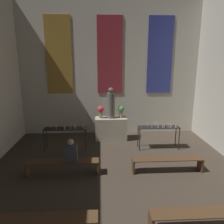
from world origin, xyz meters
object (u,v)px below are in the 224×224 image
Objects in this scene: flower_vase_left at (101,111)px; pew_back_left at (63,164)px; statue at (111,104)px; pew_second_left at (42,223)px; candle_rack_right at (159,129)px; altar at (111,129)px; pew_second_right at (203,217)px; pew_back_right at (167,162)px; person_seated at (71,151)px; flower_vase_right at (121,110)px; candle_rack_left at (65,131)px.

pew_back_left is (-1.14, -2.85, -0.94)m from flower_vase_left.
statue is 5.59m from pew_second_left.
candle_rack_right is 0.73× the size of pew_second_left.
flower_vase_left is (-0.43, 0.00, 0.79)m from altar.
pew_back_right is (0.00, 2.38, 0.00)m from pew_second_right.
candle_rack_right reaches higher than pew_second_right.
pew_back_left is at bearing 180.00° from person_seated.
flower_vase_right is at bearing 111.89° from pew_back_right.
candle_rack_left is at bearing 151.63° from pew_back_right.
flower_vase_right reaches higher than pew_second_left.
pew_back_right is at bearing 37.06° from pew_second_left.
candle_rack_right is at bearing -0.04° from candle_rack_left.
candle_rack_left is at bearing 95.47° from pew_back_left.
flower_vase_left reaches higher than pew_back_left.
statue is at bearing 0.00° from altar.
flower_vase_left is at bearing 68.11° from pew_back_left.
person_seated reaches higher than pew_back_left.
pew_second_right is at bearing -51.48° from candle_rack_left.
pew_back_left is at bearing -118.92° from altar.
flower_vase_left is at bearing 77.65° from pew_second_left.
candle_rack_left reaches higher than candle_rack_right.
pew_second_right is 2.38m from pew_back_right.
altar is at bearing 180.00° from flower_vase_right.
pew_back_right is 2.91m from person_seated.
pew_back_left is at bearing 90.00° from pew_second_left.
candle_rack_left is 3.51m from candle_rack_right.
flower_vase_left is 1.00× the size of flower_vase_right.
altar is at bearing 118.92° from pew_back_right.
statue is at bearing 149.08° from candle_rack_right.
pew_second_left is at bearing -110.97° from flower_vase_right.
altar is 2.08m from candle_rack_right.
pew_second_left is at bearing -142.94° from pew_back_right.
candle_rack_right is at bearing -38.35° from flower_vase_right.
flower_vase_left reaches higher than pew_second_right.
flower_vase_right is 2.47m from candle_rack_left.
flower_vase_left is 2.49m from candle_rack_right.
pew_back_right is at bearing -28.37° from candle_rack_left.
pew_second_right is at bearing -92.66° from candle_rack_right.
statue is 2.18m from candle_rack_left.
pew_second_left is 1.00× the size of pew_back_left.
statue is at bearing 180.00° from flower_vase_right.
flower_vase_left is at bearing 38.74° from candle_rack_left.
flower_vase_right reaches higher than altar.
flower_vase_right reaches higher than pew_second_right.
candle_rack_left is at bearing -148.83° from altar.
altar is 0.62× the size of pew_back_left.
candle_rack_left is 2.28× the size of person_seated.
flower_vase_right is 1.78m from candle_rack_right.
pew_back_left is (-2.00, -2.85, -0.94)m from flower_vase_right.
candle_rack_left reaches higher than pew_back_left.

